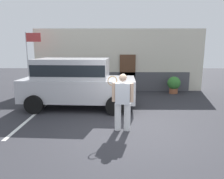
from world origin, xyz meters
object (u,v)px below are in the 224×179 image
parked_suv (76,81)px  potted_plant_by_porch (174,84)px  tennis_player_man (123,101)px  flag_pole (30,52)px

parked_suv → potted_plant_by_porch: (4.86, 2.80, -0.63)m
tennis_player_man → flag_pole: 7.06m
flag_pole → tennis_player_man: bearing=-47.6°
tennis_player_man → parked_suv: bearing=-48.1°
potted_plant_by_porch → tennis_player_man: bearing=-119.9°
parked_suv → tennis_player_man: 3.10m
tennis_player_man → potted_plant_by_porch: tennis_player_man is taller
tennis_player_man → flag_pole: bearing=-41.5°
parked_suv → flag_pole: bearing=140.7°
parked_suv → flag_pole: (-2.86, 2.61, 1.12)m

